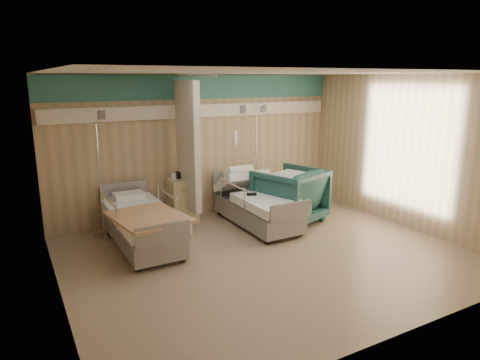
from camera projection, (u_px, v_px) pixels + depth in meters
name	position (u px, v px, depth m)	size (l,w,h in m)	color
ground	(267.00, 255.00, 6.73)	(6.00, 5.00, 0.00)	#85745C
room_walls	(258.00, 136.00, 6.50)	(6.04, 5.04, 2.82)	tan
bed_right	(257.00, 209.00, 8.04)	(1.00, 2.16, 0.63)	white
bed_left	(143.00, 229.00, 7.01)	(1.00, 2.16, 0.63)	white
bedside_cabinet	(182.00, 200.00, 8.25)	(0.50, 0.48, 0.85)	#CFC181
visitor_armchair	(290.00, 195.00, 8.19)	(1.13, 1.16, 1.06)	#1D4A46
waffle_blanket	(292.00, 166.00, 8.10)	(0.65, 0.58, 0.07)	silver
iv_stand_right	(256.00, 188.00, 9.01)	(0.39, 0.39, 2.21)	silver
iv_stand_left	(103.00, 215.00, 7.39)	(0.36, 0.36, 2.00)	silver
call_remote	(252.00, 194.00, 7.82)	(0.18, 0.08, 0.04)	black
tan_blanket	(149.00, 217.00, 6.53)	(0.99, 1.24, 0.04)	tan
toiletry_bag	(182.00, 175.00, 8.21)	(0.22, 0.14, 0.12)	black
white_cup	(174.00, 176.00, 8.06)	(0.09, 0.09, 0.13)	white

